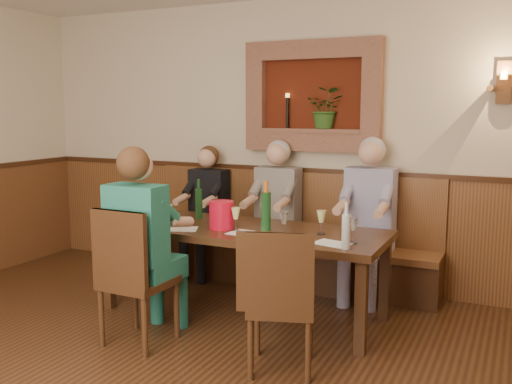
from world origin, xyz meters
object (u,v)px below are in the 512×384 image
chair_near_left (138,304)px  water_bottle (346,230)px  wine_bottle_green_a (266,212)px  wine_bottle_green_b (199,203)px  chair_near_right (281,329)px  bench (285,251)px  person_bench_right (367,233)px  dining_table (243,236)px  person_bench_mid (274,226)px  person_chair_front (145,260)px  spittoon_bucket (222,215)px  person_bench_left (205,223)px

chair_near_left → water_bottle: 1.63m
wine_bottle_green_a → wine_bottle_green_b: 0.86m
chair_near_right → water_bottle: water_bottle is taller
bench → chair_near_right: (0.71, -1.78, -0.04)m
person_bench_right → dining_table: bearing=-135.2°
wine_bottle_green_b → water_bottle: 1.61m
chair_near_right → person_bench_right: 1.71m
dining_table → wine_bottle_green_b: wine_bottle_green_b is taller
chair_near_right → person_bench_right: (0.14, 1.67, 0.33)m
dining_table → person_bench_mid: size_ratio=1.68×
person_chair_front → water_bottle: 1.51m
bench → water_bottle: 1.71m
person_chair_front → water_bottle: person_chair_front is taller
water_bottle → dining_table: bearing=161.3°
water_bottle → wine_bottle_green_b: bearing=160.9°
bench → person_chair_front: person_chair_front is taller
bench → chair_near_left: (-0.43, -1.83, -0.03)m
spittoon_bucket → water_bottle: bearing=-11.2°
chair_near_left → water_bottle: bearing=22.4°
dining_table → person_chair_front: bearing=-118.9°
chair_near_right → wine_bottle_green_b: wine_bottle_green_b is taller
bench → person_bench_right: bearing=-7.3°
person_bench_mid → wine_bottle_green_a: bearing=-70.2°
dining_table → wine_bottle_green_a: bearing=-23.4°
water_bottle → wine_bottle_green_a: bearing=163.1°
dining_table → wine_bottle_green_b: size_ratio=6.77×
person_bench_left → person_bench_right: 1.70m
chair_near_left → wine_bottle_green_b: wine_bottle_green_b is taller
dining_table → chair_near_left: 1.05m
person_bench_left → person_chair_front: bearing=-75.1°
person_bench_left → wine_bottle_green_b: size_ratio=3.81×
spittoon_bucket → wine_bottle_green_b: wine_bottle_green_b is taller
person_chair_front → wine_bottle_green_a: 1.01m
chair_near_right → person_bench_left: size_ratio=0.72×
spittoon_bucket → person_bench_mid: bearing=86.3°
person_bench_mid → person_chair_front: bearing=-102.3°
wine_bottle_green_b → wine_bottle_green_a: bearing=-21.0°
wine_bottle_green_a → person_chair_front: bearing=-136.5°
person_bench_right → wine_bottle_green_a: size_ratio=3.52×
chair_near_right → person_bench_left: 2.31m
chair_near_left → person_bench_mid: size_ratio=0.72×
person_bench_left → water_bottle: (1.85, -1.17, 0.33)m
chair_near_left → person_bench_right: person_bench_right is taller
chair_near_right → spittoon_bucket: spittoon_bucket is taller
person_chair_front → person_bench_right: bearing=51.7°
dining_table → wine_bottle_green_b: 0.61m
bench → wine_bottle_green_a: bearing=-75.9°
person_bench_left → wine_bottle_green_b: person_bench_left is taller
person_chair_front → chair_near_left: bearing=-90.2°
person_bench_mid → water_bottle: (1.06, -1.17, 0.29)m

